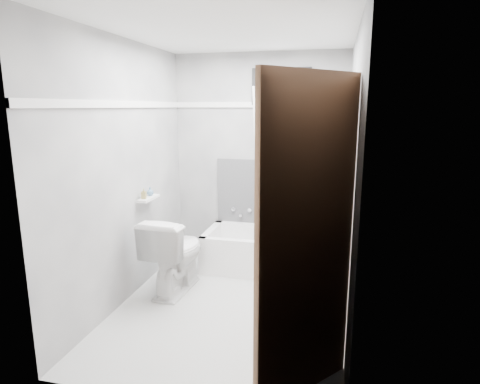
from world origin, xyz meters
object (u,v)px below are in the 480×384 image
(door, at_px, (352,266))
(toilet, at_px, (175,254))
(office_chair, at_px, (306,215))
(soap_bottle_a, at_px, (144,193))
(bathtub, at_px, (272,251))
(soap_bottle_b, at_px, (150,191))

(door, bearing_deg, toilet, 137.34)
(office_chair, xyz_separation_m, toilet, (-1.22, -0.78, -0.26))
(door, bearing_deg, soap_bottle_a, 141.97)
(toilet, bearing_deg, soap_bottle_a, -0.95)
(bathtub, bearing_deg, door, -71.25)
(soap_bottle_a, relative_size, soap_bottle_b, 1.14)
(toilet, bearing_deg, office_chair, -143.23)
(bathtub, xyz_separation_m, soap_bottle_b, (-1.17, -0.57, 0.75))
(bathtub, height_order, soap_bottle_a, soap_bottle_a)
(office_chair, relative_size, toilet, 1.35)
(toilet, height_order, soap_bottle_b, soap_bottle_b)
(bathtub, bearing_deg, soap_bottle_b, -154.10)
(bathtub, distance_m, office_chair, 0.57)
(door, bearing_deg, bathtub, 108.75)
(door, xyz_separation_m, soap_bottle_a, (-1.92, 1.50, -0.03))
(toilet, relative_size, soap_bottle_b, 8.79)
(office_chair, distance_m, door, 2.32)
(toilet, distance_m, soap_bottle_a, 0.67)
(door, bearing_deg, soap_bottle_b, 139.47)
(soap_bottle_a, bearing_deg, soap_bottle_b, 90.00)
(office_chair, height_order, door, door)
(bathtub, height_order, toilet, toilet)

